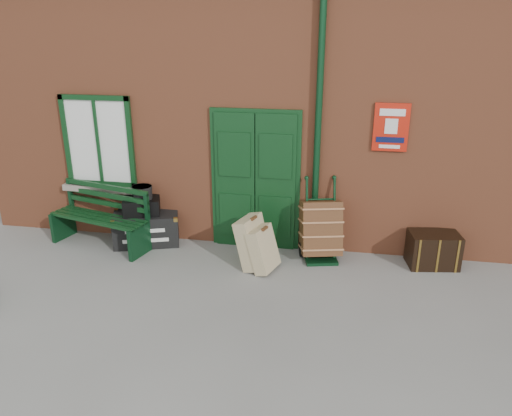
% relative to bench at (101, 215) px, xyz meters
% --- Properties ---
extents(ground, '(80.00, 80.00, 0.00)m').
position_rel_bench_xyz_m(ground, '(2.78, -1.06, -0.52)').
color(ground, gray).
rests_on(ground, ground).
extents(station_building, '(10.30, 4.30, 4.36)m').
position_rel_bench_xyz_m(station_building, '(2.78, 2.43, 1.64)').
color(station_building, '#AC5937').
rests_on(station_building, ground).
extents(bench, '(1.76, 0.94, 1.04)m').
position_rel_bench_xyz_m(bench, '(0.00, 0.00, 0.00)').
color(bench, '#0E3416').
rests_on(bench, ground).
extents(houdini_trunk, '(1.18, 0.88, 0.53)m').
position_rel_bench_xyz_m(houdini_trunk, '(0.68, 0.19, -0.26)').
color(houdini_trunk, black).
rests_on(houdini_trunk, ground).
extents(strongbox, '(0.68, 0.58, 0.26)m').
position_rel_bench_xyz_m(strongbox, '(0.63, 0.19, 0.13)').
color(strongbox, black).
rests_on(strongbox, houdini_trunk).
extents(hatbox, '(0.40, 0.40, 0.21)m').
position_rel_bench_xyz_m(hatbox, '(0.66, 0.19, 0.37)').
color(hatbox, black).
rests_on(hatbox, strongbox).
extents(suitcase_back, '(0.54, 0.64, 0.79)m').
position_rel_bench_xyz_m(suitcase_back, '(2.57, -0.31, -0.13)').
color(suitcase_back, tan).
rests_on(suitcase_back, ground).
extents(suitcase_front, '(0.50, 0.58, 0.68)m').
position_rel_bench_xyz_m(suitcase_front, '(2.75, -0.41, -0.18)').
color(suitcase_front, tan).
rests_on(suitcase_front, ground).
extents(porter_trolley, '(0.74, 0.77, 1.25)m').
position_rel_bench_xyz_m(porter_trolley, '(3.55, 0.17, -0.04)').
color(porter_trolley, black).
rests_on(porter_trolley, ground).
extents(dark_trunk, '(0.79, 0.58, 0.52)m').
position_rel_bench_xyz_m(dark_trunk, '(5.25, 0.19, -0.26)').
color(dark_trunk, black).
rests_on(dark_trunk, ground).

